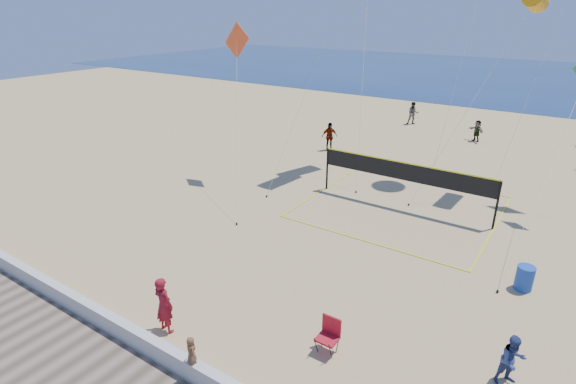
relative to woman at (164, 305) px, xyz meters
The scene contains 13 objects.
ground 3.72m from the woman, 34.62° to the left, with size 120.00×120.00×0.00m, color tan.
ocean 64.12m from the woman, 87.35° to the left, with size 140.00×50.00×0.03m, color navy.
woman is the anchor object (origin of this frame).
toddler 2.32m from the woman, 24.66° to the right, with size 0.38×0.25×0.78m, color brown.
bystander_a 9.72m from the woman, 21.46° to the left, with size 0.71×0.56×1.47m, color navy.
far_person_0 19.75m from the woman, 104.37° to the left, with size 1.12×0.47×1.92m, color gray.
far_person_1 27.21m from the woman, 83.68° to the left, with size 1.44×0.46×1.55m, color gray.
far_person_3 29.55m from the woman, 95.12° to the left, with size 0.90×0.70×1.85m, color gray.
camp_chair 4.96m from the woman, 23.67° to the left, with size 0.59×0.72×1.21m.
trash_barrel 12.14m from the woman, 44.03° to the left, with size 0.60×0.60×0.89m, color #1940A7.
volleyball_net 13.06m from the woman, 78.13° to the left, with size 8.73×8.58×2.32m.
kite_2 20.70m from the woman, 70.61° to the left, with size 3.86×5.82×10.04m.
kite_3 14.71m from the woman, 119.14° to the left, with size 4.81×5.34×8.46m.
Camera 1 is at (6.26, -9.20, 9.17)m, focal length 28.00 mm.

